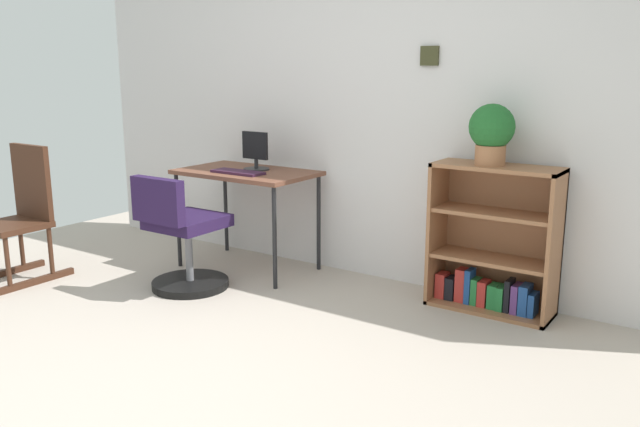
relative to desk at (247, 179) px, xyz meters
name	(u,v)px	position (x,y,z in m)	size (l,w,h in m)	color
ground_plane	(142,391)	(0.83, -1.74, -0.68)	(6.24, 6.24, 0.00)	#AFA396
wall_back	(374,111)	(0.83, 0.41, 0.50)	(5.20, 0.12, 2.35)	silver
desk	(247,179)	(0.00, 0.00, 0.00)	(0.99, 0.60, 0.74)	brown
monitor	(255,153)	(0.04, 0.06, 0.19)	(0.22, 0.19, 0.28)	#262628
keyboard	(238,172)	(0.03, -0.13, 0.07)	(0.40, 0.15, 0.02)	#381C33
office_chair	(182,240)	(-0.04, -0.62, -0.33)	(0.52, 0.55, 0.79)	black
rocking_chair	(22,213)	(-1.15, -1.07, -0.20)	(0.42, 0.64, 0.95)	#402416
bookshelf_low	(494,247)	(1.80, 0.21, -0.28)	(0.76, 0.30, 0.91)	#935F3E
potted_plant_on_shelf	(492,131)	(1.76, 0.16, 0.43)	(0.27, 0.27, 0.36)	#9E6642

